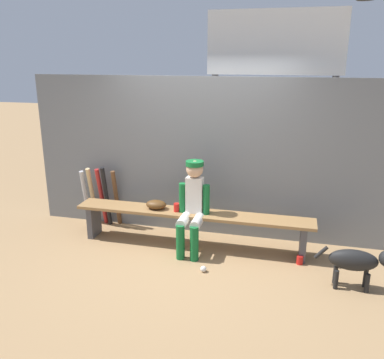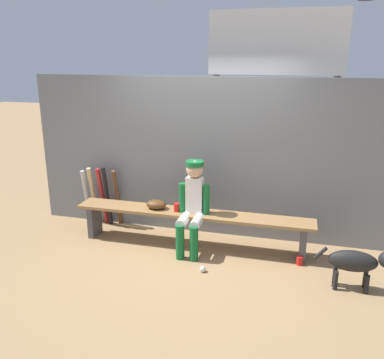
{
  "view_description": "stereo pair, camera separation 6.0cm",
  "coord_description": "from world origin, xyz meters",
  "px_view_note": "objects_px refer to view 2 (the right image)",
  "views": [
    {
      "loc": [
        1.24,
        -4.91,
        2.47
      ],
      "look_at": [
        0.0,
        0.0,
        0.95
      ],
      "focal_mm": 38.31,
      "sensor_mm": 36.0,
      "label": 1
    },
    {
      "loc": [
        1.3,
        -4.89,
        2.47
      ],
      "look_at": [
        0.0,
        0.0,
        0.95
      ],
      "focal_mm": 38.31,
      "sensor_mm": 36.0,
      "label": 2
    }
  ],
  "objects_px": {
    "player_seated": "(192,204)",
    "dog": "(358,262)",
    "cup_on_bench": "(177,207)",
    "baseball": "(203,269)",
    "baseball_glove": "(156,204)",
    "bat_aluminum_silver": "(87,196)",
    "scoreboard": "(279,64)",
    "bat_wood_natural": "(93,195)",
    "cup_on_ground": "(300,261)",
    "bat_wood_dark": "(117,198)",
    "bat_aluminum_black": "(107,196)",
    "dugout_bench": "(192,219)",
    "bat_aluminum_red": "(103,196)"
  },
  "relations": [
    {
      "from": "cup_on_bench",
      "to": "dog",
      "type": "xyz_separation_m",
      "value": [
        2.22,
        -0.55,
        -0.21
      ]
    },
    {
      "from": "cup_on_ground",
      "to": "cup_on_bench",
      "type": "height_order",
      "value": "cup_on_bench"
    },
    {
      "from": "bat_aluminum_black",
      "to": "bat_aluminum_silver",
      "type": "height_order",
      "value": "bat_aluminum_black"
    },
    {
      "from": "baseball_glove",
      "to": "cup_on_bench",
      "type": "bearing_deg",
      "value": -4.49
    },
    {
      "from": "bat_wood_dark",
      "to": "bat_aluminum_black",
      "type": "relative_size",
      "value": 0.94
    },
    {
      "from": "baseball",
      "to": "dog",
      "type": "distance_m",
      "value": 1.74
    },
    {
      "from": "baseball",
      "to": "cup_on_ground",
      "type": "distance_m",
      "value": 1.22
    },
    {
      "from": "baseball_glove",
      "to": "scoreboard",
      "type": "relative_size",
      "value": 0.08
    },
    {
      "from": "bat_wood_natural",
      "to": "cup_on_ground",
      "type": "height_order",
      "value": "bat_wood_natural"
    },
    {
      "from": "player_seated",
      "to": "bat_aluminum_silver",
      "type": "distance_m",
      "value": 1.91
    },
    {
      "from": "player_seated",
      "to": "cup_on_bench",
      "type": "distance_m",
      "value": 0.28
    },
    {
      "from": "bat_wood_dark",
      "to": "bat_aluminum_black",
      "type": "xyz_separation_m",
      "value": [
        -0.13,
        -0.06,
        0.03
      ]
    },
    {
      "from": "baseball_glove",
      "to": "bat_aluminum_silver",
      "type": "distance_m",
      "value": 1.35
    },
    {
      "from": "baseball_glove",
      "to": "player_seated",
      "type": "bearing_deg",
      "value": -12.28
    },
    {
      "from": "bat_wood_dark",
      "to": "bat_aluminum_black",
      "type": "distance_m",
      "value": 0.15
    },
    {
      "from": "player_seated",
      "to": "cup_on_ground",
      "type": "relative_size",
      "value": 10.88
    },
    {
      "from": "player_seated",
      "to": "bat_wood_natural",
      "type": "height_order",
      "value": "player_seated"
    },
    {
      "from": "scoreboard",
      "to": "bat_wood_dark",
      "type": "bearing_deg",
      "value": -153.96
    },
    {
      "from": "bat_aluminum_silver",
      "to": "cup_on_bench",
      "type": "bearing_deg",
      "value": -15.53
    },
    {
      "from": "bat_wood_natural",
      "to": "dog",
      "type": "height_order",
      "value": "bat_wood_natural"
    },
    {
      "from": "bat_aluminum_red",
      "to": "baseball",
      "type": "distance_m",
      "value": 2.12
    },
    {
      "from": "bat_wood_dark",
      "to": "cup_on_ground",
      "type": "height_order",
      "value": "bat_wood_dark"
    },
    {
      "from": "bat_aluminum_red",
      "to": "dugout_bench",
      "type": "bearing_deg",
      "value": -14.68
    },
    {
      "from": "dugout_bench",
      "to": "scoreboard",
      "type": "bearing_deg",
      "value": 58.32
    },
    {
      "from": "bat_aluminum_silver",
      "to": "cup_on_bench",
      "type": "relative_size",
      "value": 7.69
    },
    {
      "from": "bat_aluminum_black",
      "to": "scoreboard",
      "type": "height_order",
      "value": "scoreboard"
    },
    {
      "from": "bat_wood_dark",
      "to": "scoreboard",
      "type": "relative_size",
      "value": 0.26
    },
    {
      "from": "cup_on_bench",
      "to": "scoreboard",
      "type": "height_order",
      "value": "scoreboard"
    },
    {
      "from": "bat_wood_dark",
      "to": "bat_aluminum_red",
      "type": "relative_size",
      "value": 0.96
    },
    {
      "from": "baseball_glove",
      "to": "scoreboard",
      "type": "xyz_separation_m",
      "value": [
        1.43,
        1.52,
        1.81
      ]
    },
    {
      "from": "baseball",
      "to": "bat_wood_natural",
      "type": "bearing_deg",
      "value": 151.86
    },
    {
      "from": "player_seated",
      "to": "cup_on_bench",
      "type": "xyz_separation_m",
      "value": [
        -0.24,
        0.09,
        -0.11
      ]
    },
    {
      "from": "bat_wood_dark",
      "to": "bat_wood_natural",
      "type": "bearing_deg",
      "value": -177.62
    },
    {
      "from": "dugout_bench",
      "to": "cup_on_bench",
      "type": "distance_m",
      "value": 0.26
    },
    {
      "from": "baseball",
      "to": "dog",
      "type": "xyz_separation_m",
      "value": [
        1.72,
        0.06,
        0.3
      ]
    },
    {
      "from": "bat_wood_dark",
      "to": "bat_aluminum_silver",
      "type": "bearing_deg",
      "value": -177.99
    },
    {
      "from": "bat_aluminum_black",
      "to": "baseball",
      "type": "distance_m",
      "value": 2.04
    },
    {
      "from": "player_seated",
      "to": "scoreboard",
      "type": "relative_size",
      "value": 0.35
    },
    {
      "from": "player_seated",
      "to": "dog",
      "type": "distance_m",
      "value": 2.06
    },
    {
      "from": "dog",
      "to": "bat_wood_natural",
      "type": "bearing_deg",
      "value": 164.94
    },
    {
      "from": "bat_wood_dark",
      "to": "dog",
      "type": "relative_size",
      "value": 1.03
    },
    {
      "from": "player_seated",
      "to": "bat_aluminum_silver",
      "type": "xyz_separation_m",
      "value": [
        -1.82,
        0.53,
        -0.24
      ]
    },
    {
      "from": "player_seated",
      "to": "dog",
      "type": "relative_size",
      "value": 1.42
    },
    {
      "from": "baseball_glove",
      "to": "dugout_bench",
      "type": "bearing_deg",
      "value": 0.0
    },
    {
      "from": "cup_on_bench",
      "to": "scoreboard",
      "type": "xyz_separation_m",
      "value": [
        1.14,
        1.54,
        1.81
      ]
    },
    {
      "from": "baseball_glove",
      "to": "bat_aluminum_red",
      "type": "relative_size",
      "value": 0.31
    },
    {
      "from": "bat_wood_dark",
      "to": "cup_on_bench",
      "type": "xyz_separation_m",
      "value": [
        1.08,
        -0.46,
        0.12
      ]
    },
    {
      "from": "bat_wood_natural",
      "to": "cup_on_ground",
      "type": "bearing_deg",
      "value": -10.52
    },
    {
      "from": "bat_aluminum_black",
      "to": "dog",
      "type": "relative_size",
      "value": 1.1
    },
    {
      "from": "baseball_glove",
      "to": "bat_wood_natural",
      "type": "xyz_separation_m",
      "value": [
        -1.17,
        0.42,
        -0.1
      ]
    }
  ]
}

